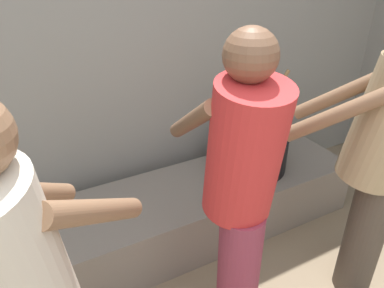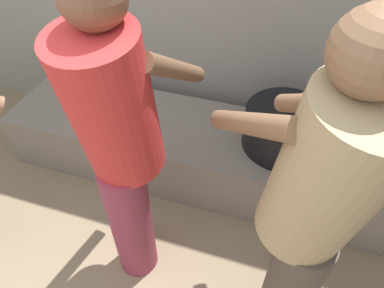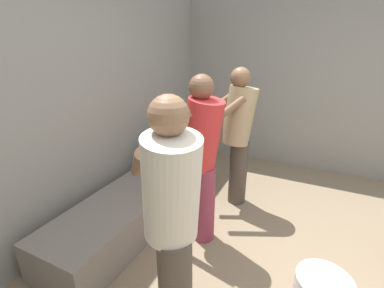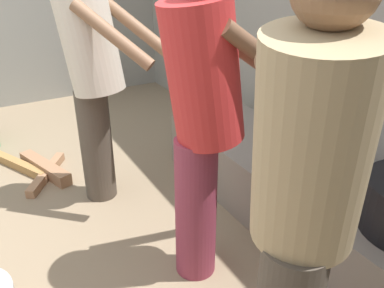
# 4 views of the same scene
# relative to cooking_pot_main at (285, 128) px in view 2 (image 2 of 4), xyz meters

# --- Properties ---
(hearth_ledge) EXTENTS (2.36, 0.60, 0.38)m
(hearth_ledge) POSITION_rel_cooking_pot_main_xyz_m (-0.53, -0.02, -0.31)
(hearth_ledge) COLOR slate
(hearth_ledge) RESTS_ON ground_plane
(cooking_pot_main) EXTENTS (0.47, 0.47, 0.69)m
(cooking_pot_main) POSITION_rel_cooking_pot_main_xyz_m (0.00, 0.00, 0.00)
(cooking_pot_main) COLOR black
(cooking_pot_main) RESTS_ON hearth_ledge
(cook_in_red_shirt) EXTENTS (0.39, 0.67, 1.52)m
(cook_in_red_shirt) POSITION_rel_cooking_pot_main_xyz_m (-0.61, -0.71, 0.37)
(cook_in_red_shirt) COLOR #8C3347
(cook_in_red_shirt) RESTS_ON ground_plane
(cook_in_tan_shirt) EXTENTS (0.65, 0.70, 1.52)m
(cook_in_tan_shirt) POSITION_rel_cooking_pot_main_xyz_m (0.11, -0.82, 0.37)
(cook_in_tan_shirt) COLOR #4C4238
(cook_in_tan_shirt) RESTS_ON ground_plane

